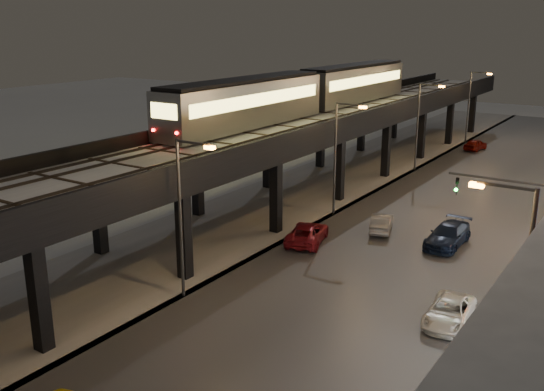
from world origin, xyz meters
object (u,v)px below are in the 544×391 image
Objects in this scene: car_mid_silver at (307,234)px; car_onc_dark at (449,313)px; car_near_white at (381,223)px; subway_train at (308,91)px; car_far_white at (475,145)px; car_onc_white at (448,236)px.

car_mid_silver reaches higher than car_onc_dark.
car_near_white is at bearing -139.23° from car_mid_silver.
car_onc_dark is at bearing 136.41° from car_mid_silver.
car_far_white is (10.19, 22.75, -7.87)m from subway_train.
car_near_white is 0.89× the size of car_onc_dark.
car_onc_white reaches higher than car_onc_dark.
subway_train is 31.68m from car_onc_dark.
car_near_white is 14.24m from car_onc_dark.
car_near_white is at bearing 122.62° from car_onc_dark.
car_onc_dark is at bearing -71.80° from car_onc_white.
car_near_white is 0.99× the size of car_far_white.
car_onc_white reaches higher than car_far_white.
car_mid_silver is 0.94× the size of car_onc_white.
car_far_white is 34.63m from car_onc_white.
subway_train is 8.93× the size of car_onc_dark.
subway_train is 18.39m from car_near_white.
subway_train reaches higher than car_far_white.
car_mid_silver is at bearing 96.35° from car_far_white.
car_onc_dark is (21.29, -22.08, -7.93)m from subway_train.
car_mid_silver is 13.48m from car_onc_dark.
car_onc_white is at bearing 103.45° from car_onc_dark.
car_mid_silver is at bearing -59.55° from subway_train.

